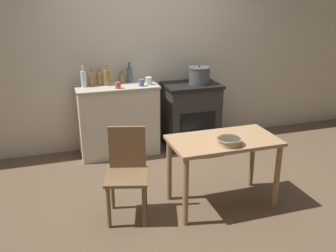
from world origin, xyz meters
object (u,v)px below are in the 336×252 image
bottle_center_left (122,78)px  bottle_center (100,78)px  bottle_center_right (107,77)px  cup_mid_right (141,83)px  bottle_left (92,79)px  cup_far_right (118,85)px  stove (191,115)px  chair (127,170)px  cup_right (149,81)px  bottle_far_left (130,75)px  work_table (223,150)px  stock_pot (199,75)px  flour_sack (199,145)px  mixing_bowl_large (229,141)px  bottle_mid_left (83,79)px

bottle_center_left → bottle_center: bottle_center is taller
bottle_center → bottle_center_right: size_ratio=0.86×
bottle_center_left → cup_mid_right: size_ratio=2.03×
bottle_left → cup_far_right: (0.29, -0.24, -0.05)m
stove → bottle_left: size_ratio=3.66×
chair → bottle_center_right: size_ratio=3.20×
cup_right → chair: bearing=-113.2°
bottle_far_left → cup_right: 0.30m
bottle_center_right → bottle_center: bearing=152.2°
bottle_center_left → bottle_center_right: (-0.22, -0.09, 0.04)m
work_table → bottle_center_right: bottle_center_right is taller
stock_pot → flour_sack: bearing=-109.8°
bottle_center → cup_right: size_ratio=2.40×
bottle_far_left → stock_pot: bearing=-11.8°
stove → chair: size_ratio=1.02×
bottle_center → cup_far_right: 0.32m
flour_sack → bottle_center_right: bearing=156.9°
flour_sack → bottle_center_right: bottle_center_right is taller
bottle_center_right → flour_sack: bearing=-23.1°
stock_pot → bottle_center: (-1.34, 0.15, 0.02)m
work_table → bottle_center_left: (-0.66, 1.77, 0.41)m
mixing_bowl_large → bottle_left: size_ratio=0.99×
stock_pot → bottle_center: bottle_center is taller
mixing_bowl_large → bottle_center_left: 2.03m
bottle_mid_left → bottle_center: 0.21m
stove → bottle_left: (-1.34, 0.10, 0.59)m
stock_pot → stove: bearing=157.1°
flour_sack → bottle_center_left: bearing=147.7°
bottle_center_left → bottle_center_right: bottle_center_right is taller
stock_pot → bottle_center_left: bearing=169.4°
bottle_mid_left → bottle_center: (0.21, 0.03, -0.02)m
mixing_bowl_large → work_table: bearing=83.5°
stock_pot → bottle_left: size_ratio=1.20×
chair → mixing_bowl_large: (0.95, -0.25, 0.29)m
work_table → cup_far_right: cup_far_right is taller
mixing_bowl_large → bottle_center_right: 2.03m
stove → bottle_mid_left: bearing=177.1°
bottle_far_left → cup_far_right: bearing=-126.3°
flour_sack → bottle_far_left: size_ratio=1.16×
bottle_center_left → chair: bearing=-100.4°
bottle_center → cup_far_right: bottle_center is taller
bottle_center_right → cup_right: 0.55m
stock_pot → work_table: bearing=-103.5°
bottle_far_left → bottle_center: bottle_far_left is taller
cup_right → bottle_far_left: bearing=134.3°
bottle_left → bottle_mid_left: bearing=-165.8°
bottle_mid_left → cup_mid_right: (0.71, -0.18, -0.06)m
mixing_bowl_large → bottle_mid_left: bottle_mid_left is taller
bottle_left → cup_right: bearing=-12.5°
bottle_center_left → bottle_center_right: size_ratio=0.63×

